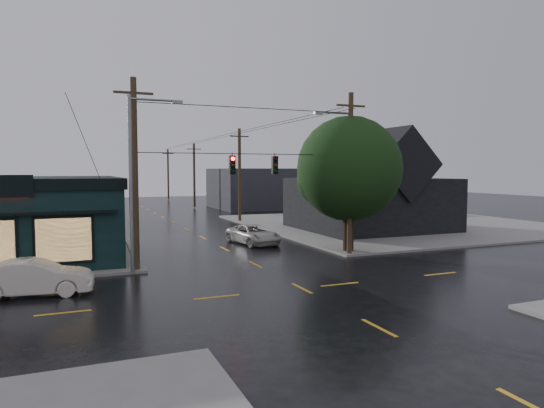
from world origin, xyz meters
name	(u,v)px	position (x,y,z in m)	size (l,w,h in m)	color
ground_plane	(302,288)	(0.00, 0.00, 0.00)	(160.00, 160.00, 0.00)	black
sidewalk_ne	(394,224)	(20.00, 20.00, 0.07)	(28.00, 28.00, 0.15)	gray
ne_building	(370,180)	(15.00, 17.00, 4.47)	(12.60, 11.60, 8.75)	black
corner_tree	(349,169)	(7.00, 7.45, 5.45)	(6.78, 6.78, 8.72)	black
utility_pole_nw	(137,272)	(-6.50, 6.50, 0.00)	(2.00, 0.32, 10.15)	black
utility_pole_ne	(349,256)	(6.50, 6.50, 0.00)	(2.00, 0.32, 10.15)	black
utility_pole_far_a	(240,222)	(6.50, 28.00, 0.00)	(2.00, 0.32, 9.65)	black
utility_pole_far_b	(195,208)	(6.50, 48.00, 0.00)	(2.00, 0.32, 9.15)	black
utility_pole_far_c	(169,200)	(6.50, 68.00, 0.00)	(2.00, 0.32, 9.15)	black
span_signal_assembly	(254,165)	(0.10, 6.50, 5.70)	(13.00, 0.48, 1.23)	black
streetlight_nw	(133,275)	(-6.80, 5.80, 0.00)	(5.40, 0.30, 9.15)	slate
streetlight_ne	(350,253)	(7.00, 7.20, 0.00)	(5.40, 0.30, 9.15)	slate
bg_building_west	(29,199)	(-14.00, 40.00, 2.20)	(12.00, 10.00, 4.40)	#41342F
bg_building_east	(264,188)	(16.00, 45.00, 2.80)	(14.00, 12.00, 5.60)	#26272B
sedan_cream	(34,278)	(-11.16, 3.22, 0.78)	(1.66, 4.75, 1.56)	beige
suv_silver	(253,234)	(2.59, 13.33, 0.70)	(2.32, 5.03, 1.40)	#B7B2A9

